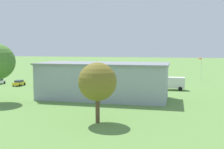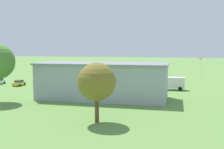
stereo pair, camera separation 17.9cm
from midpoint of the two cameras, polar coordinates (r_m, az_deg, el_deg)
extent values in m
plane|color=#608C42|center=(88.60, 6.12, -1.07)|extent=(400.00, 400.00, 0.00)
cube|color=#99A3AD|center=(55.10, -1.98, -1.50)|extent=(25.71, 10.65, 6.95)
cube|color=gray|center=(54.76, -1.99, 2.29)|extent=(26.32, 11.26, 0.35)
cube|color=#384251|center=(60.08, -0.69, -1.50)|extent=(8.93, 0.35, 5.70)
cylinder|color=silver|center=(89.58, -0.06, 1.07)|extent=(6.71, 4.58, 2.20)
cone|color=black|center=(87.00, 1.72, 0.55)|extent=(1.12, 1.12, 0.92)
cube|color=silver|center=(89.04, 0.31, 0.85)|extent=(5.65, 8.33, 0.33)
cube|color=silver|center=(88.50, 0.60, 1.70)|extent=(5.65, 8.33, 0.33)
cube|color=silver|center=(91.59, -1.38, 2.14)|extent=(1.16, 0.73, 1.45)
cube|color=silver|center=(91.78, -1.45, 1.47)|extent=(2.09, 2.70, 0.21)
cylinder|color=black|center=(88.69, -0.26, 0.10)|extent=(0.62, 0.44, 0.64)
cylinder|color=black|center=(90.03, 0.59, 0.18)|extent=(0.62, 0.44, 0.64)
cylinder|color=#332D28|center=(86.77, -0.85, 1.17)|extent=(0.29, 0.22, 1.43)
cylinder|color=#332D28|center=(90.81, 1.70, 1.37)|extent=(0.29, 0.22, 1.43)
cube|color=#B7B7BC|center=(71.74, -9.62, -2.13)|extent=(1.81, 3.94, 0.78)
cube|color=#2D3842|center=(71.66, -9.63, -1.61)|extent=(1.57, 2.22, 0.52)
cylinder|color=black|center=(70.25, -9.39, -2.61)|extent=(0.23, 0.64, 0.64)
cylinder|color=black|center=(70.94, -10.68, -2.55)|extent=(0.23, 0.64, 0.64)
cylinder|color=black|center=(72.69, -8.58, -2.32)|extent=(0.23, 0.64, 0.64)
cylinder|color=black|center=(73.34, -9.83, -2.27)|extent=(0.23, 0.64, 0.64)
cube|color=#1E6B38|center=(76.06, -14.60, -1.79)|extent=(1.90, 4.09, 0.77)
cube|color=#2D3842|center=(75.98, -14.61, -1.32)|extent=(1.64, 2.30, 0.51)
cylinder|color=black|center=(74.48, -14.53, -2.25)|extent=(0.23, 0.64, 0.64)
cylinder|color=black|center=(75.41, -15.72, -2.18)|extent=(0.23, 0.64, 0.64)
cylinder|color=black|center=(76.85, -13.49, -1.98)|extent=(0.23, 0.64, 0.64)
cylinder|color=black|center=(77.74, -14.66, -1.92)|extent=(0.23, 0.64, 0.64)
cube|color=gold|center=(78.17, -18.96, -1.76)|extent=(2.07, 4.06, 0.67)
cube|color=#2D3842|center=(78.10, -18.97, -1.32)|extent=(1.74, 2.32, 0.54)
cylinder|color=black|center=(76.61, -18.85, -2.16)|extent=(0.26, 0.65, 0.64)
cylinder|color=black|center=(77.51, -20.02, -2.11)|extent=(0.26, 0.65, 0.64)
cylinder|color=black|center=(78.94, -17.90, -1.90)|extent=(0.26, 0.65, 0.64)
cylinder|color=black|center=(79.81, -19.04, -1.86)|extent=(0.26, 0.65, 0.64)
cylinder|color=black|center=(84.02, -21.66, -1.58)|extent=(0.27, 0.65, 0.64)
cube|color=gray|center=(68.30, 9.60, -1.87)|extent=(2.31, 2.31, 2.00)
cube|color=silver|center=(68.23, 12.71, -1.66)|extent=(5.30, 2.46, 2.64)
cylinder|color=black|center=(67.34, 9.81, -2.84)|extent=(0.97, 0.33, 0.96)
cylinder|color=black|center=(69.51, 9.87, -2.57)|extent=(0.97, 0.33, 0.96)
cylinder|color=black|center=(67.37, 14.03, -2.92)|extent=(0.97, 0.33, 0.96)
cylinder|color=black|center=(69.55, 13.95, -2.65)|extent=(0.97, 0.33, 0.96)
cylinder|color=#33723F|center=(70.36, -3.23, -2.47)|extent=(0.44, 0.44, 0.79)
cylinder|color=navy|center=(70.27, -3.23, -1.93)|extent=(0.52, 0.52, 0.56)
sphere|color=brown|center=(70.22, -3.23, -1.61)|extent=(0.21, 0.21, 0.21)
cylinder|color=navy|center=(72.02, 1.74, -2.26)|extent=(0.45, 0.45, 0.84)
cylinder|color=beige|center=(71.93, 1.74, -1.69)|extent=(0.53, 0.53, 0.59)
sphere|color=brown|center=(71.87, 1.74, -1.37)|extent=(0.23, 0.23, 0.23)
cylinder|color=orange|center=(66.68, 8.04, -2.94)|extent=(0.45, 0.45, 0.85)
cylinder|color=orange|center=(66.57, 8.05, -2.32)|extent=(0.54, 0.54, 0.60)
sphere|color=#D8AD84|center=(66.52, 8.05, -1.97)|extent=(0.23, 0.23, 0.23)
cylinder|color=brown|center=(37.73, -3.18, -7.02)|extent=(0.58, 0.58, 4.13)
sphere|color=olive|center=(37.10, -3.21, -1.52)|extent=(5.29, 5.29, 5.29)
cylinder|color=silver|center=(93.70, 18.15, 1.16)|extent=(0.12, 0.12, 6.86)
cone|color=orange|center=(93.47, 17.78, 3.17)|extent=(1.43, 1.17, 0.60)
camera|label=1|loc=(0.09, -90.07, -0.01)|focal=43.66mm
camera|label=2|loc=(0.09, 89.93, 0.01)|focal=43.66mm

